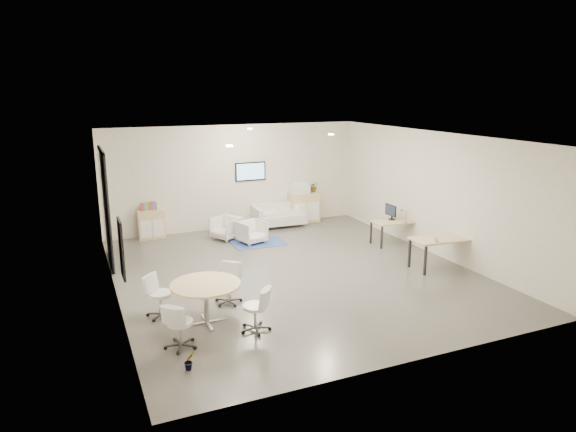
% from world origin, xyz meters
% --- Properties ---
extents(room_shell, '(9.60, 10.60, 4.80)m').
position_xyz_m(room_shell, '(0.00, 0.00, 1.60)').
color(room_shell, '#585550').
rests_on(room_shell, ground).
extents(glass_door, '(0.09, 1.90, 2.85)m').
position_xyz_m(glass_door, '(-3.95, 2.51, 1.50)').
color(glass_door, black).
rests_on(glass_door, room_shell).
extents(artwork, '(0.05, 0.54, 1.04)m').
position_xyz_m(artwork, '(-3.97, -1.60, 1.55)').
color(artwork, black).
rests_on(artwork, room_shell).
extents(wall_tv, '(0.98, 0.06, 0.58)m').
position_xyz_m(wall_tv, '(0.50, 4.46, 1.75)').
color(wall_tv, black).
rests_on(wall_tv, room_shell).
extents(ceiling_spots, '(3.14, 4.14, 0.03)m').
position_xyz_m(ceiling_spots, '(-0.20, 0.83, 3.18)').
color(ceiling_spots, '#FFEAC6').
rests_on(ceiling_spots, room_shell).
extents(sideboard_left, '(0.75, 0.39, 0.85)m').
position_xyz_m(sideboard_left, '(-2.64, 4.28, 0.42)').
color(sideboard_left, tan).
rests_on(sideboard_left, room_shell).
extents(sideboard_right, '(0.98, 0.47, 0.98)m').
position_xyz_m(sideboard_right, '(2.25, 4.24, 0.49)').
color(sideboard_right, tan).
rests_on(sideboard_right, room_shell).
extents(books, '(0.44, 0.14, 0.22)m').
position_xyz_m(books, '(-2.67, 4.28, 0.96)').
color(books, red).
rests_on(books, sideboard_left).
extents(printer, '(0.55, 0.47, 0.37)m').
position_xyz_m(printer, '(2.11, 4.24, 1.15)').
color(printer, white).
rests_on(printer, sideboard_right).
extents(loveseat, '(1.65, 0.87, 0.61)m').
position_xyz_m(loveseat, '(1.29, 4.09, 0.33)').
color(loveseat, silver).
rests_on(loveseat, room_shell).
extents(blue_rug, '(1.51, 1.05, 0.01)m').
position_xyz_m(blue_rug, '(0.06, 2.58, 0.01)').
color(blue_rug, navy).
rests_on(blue_rug, room_shell).
extents(armchair_left, '(0.91, 0.93, 0.72)m').
position_xyz_m(armchair_left, '(-0.66, 3.37, 0.36)').
color(armchair_left, silver).
rests_on(armchair_left, room_shell).
extents(armchair_right, '(0.82, 0.79, 0.70)m').
position_xyz_m(armchair_right, '(-0.09, 2.70, 0.35)').
color(armchair_right, silver).
rests_on(armchair_right, room_shell).
extents(desk_rear, '(1.32, 0.73, 0.66)m').
position_xyz_m(desk_rear, '(3.55, 1.03, 0.60)').
color(desk_rear, tan).
rests_on(desk_rear, room_shell).
extents(desk_front, '(1.48, 0.83, 0.74)m').
position_xyz_m(desk_front, '(3.41, -1.07, 0.66)').
color(desk_front, tan).
rests_on(desk_front, room_shell).
extents(monitor, '(0.20, 0.50, 0.44)m').
position_xyz_m(monitor, '(3.51, 1.18, 0.90)').
color(monitor, black).
rests_on(monitor, desk_rear).
extents(round_table, '(1.29, 1.29, 0.79)m').
position_xyz_m(round_table, '(-2.58, -1.84, 0.70)').
color(round_table, tan).
rests_on(round_table, room_shell).
extents(meeting_chairs, '(2.28, 2.28, 0.82)m').
position_xyz_m(meeting_chairs, '(-2.58, -1.84, 0.41)').
color(meeting_chairs, white).
rests_on(meeting_chairs, room_shell).
extents(plant_cabinet, '(0.40, 0.42, 0.26)m').
position_xyz_m(plant_cabinet, '(2.62, 4.27, 1.10)').
color(plant_cabinet, '#3F7F3F').
rests_on(plant_cabinet, sideboard_right).
extents(plant_floor, '(0.23, 0.32, 0.13)m').
position_xyz_m(plant_floor, '(-3.25, -3.34, 0.07)').
color(plant_floor, '#3F7F3F').
rests_on(plant_floor, room_shell).
extents(cup, '(0.11, 0.09, 0.11)m').
position_xyz_m(cup, '(3.11, -1.27, 0.79)').
color(cup, white).
rests_on(cup, desk_front).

